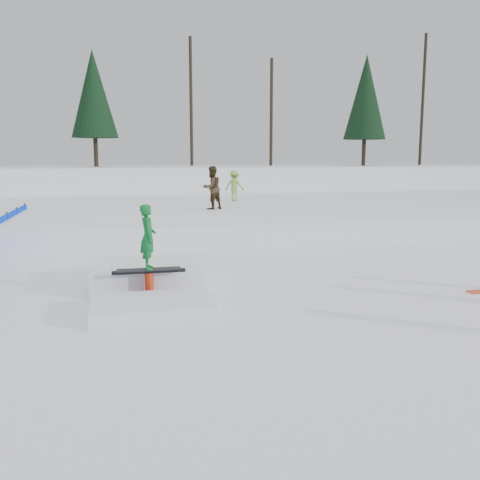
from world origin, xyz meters
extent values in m
plane|color=white|center=(0.00, 0.00, 0.00)|extent=(120.00, 120.00, 0.00)
cube|color=white|center=(0.00, 30.00, 1.20)|extent=(60.00, 14.00, 2.40)
cube|color=white|center=(0.00, 16.00, 0.40)|extent=(50.00, 18.00, 0.80)
cylinder|color=black|center=(-6.50, 10.40, 0.55)|extent=(0.05, 0.05, 1.10)
cylinder|color=black|center=(-6.50, 12.30, 0.55)|extent=(0.05, 0.05, 1.10)
cylinder|color=black|center=(-6.50, 14.20, 0.55)|extent=(0.05, 0.05, 1.10)
cylinder|color=black|center=(-4.00, 28.50, 3.40)|extent=(0.30, 0.30, 2.00)
cone|color=black|center=(-4.00, 28.50, 7.38)|extent=(3.20, 3.20, 5.95)
cylinder|color=black|center=(3.00, 30.50, 7.15)|extent=(0.24, 0.24, 9.50)
cylinder|color=black|center=(9.00, 29.50, 6.40)|extent=(0.24, 0.24, 8.00)
cylinder|color=black|center=(16.00, 28.00, 3.40)|extent=(0.30, 0.30, 2.00)
cone|color=black|center=(16.00, 28.00, 7.55)|extent=(3.20, 3.20, 6.30)
cylinder|color=black|center=(22.00, 30.00, 7.65)|extent=(0.24, 0.24, 10.50)
imported|color=#362716|center=(1.58, 12.70, 1.75)|extent=(1.16, 1.08, 1.90)
imported|color=#8AB144|center=(3.47, 16.80, 1.60)|extent=(1.19, 1.04, 1.60)
cube|color=white|center=(-1.78, 2.30, 0.27)|extent=(2.60, 2.20, 0.54)
cube|color=white|center=(-1.78, -0.20, 0.15)|extent=(2.40, 1.60, 0.30)
cylinder|color=#C23A1C|center=(-1.78, 1.00, 0.03)|extent=(0.44, 0.44, 0.06)
cylinder|color=#C23A1C|center=(-1.78, 1.00, 0.30)|extent=(0.20, 0.20, 0.60)
cube|color=black|center=(-1.78, 1.00, 0.63)|extent=(1.60, 0.16, 0.06)
cube|color=black|center=(-1.78, 1.00, 0.68)|extent=(1.40, 0.28, 0.03)
imported|color=#0C6825|center=(-1.78, 1.00, 1.40)|extent=(0.34, 0.52, 1.42)
camera|label=1|loc=(-2.29, -10.66, 3.14)|focal=40.00mm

